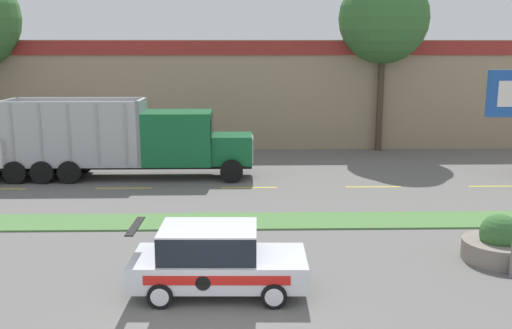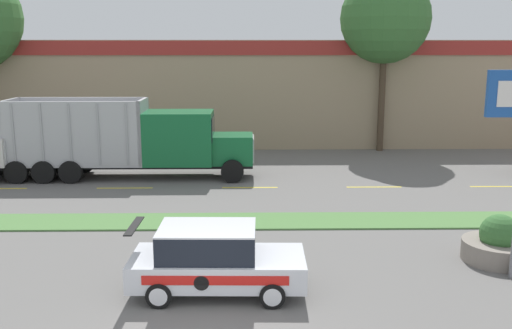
% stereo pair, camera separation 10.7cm
% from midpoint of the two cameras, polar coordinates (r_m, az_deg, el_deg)
% --- Properties ---
extents(grass_verge, '(120.00, 1.88, 0.06)m').
position_cam_midpoint_polar(grass_verge, '(19.91, -3.33, -5.69)').
color(grass_verge, '#517F42').
rests_on(grass_verge, ground_plane).
extents(centre_line_4, '(2.40, 0.14, 0.01)m').
position_cam_midpoint_polar(centre_line_4, '(25.20, -12.88, -2.31)').
color(centre_line_4, yellow).
rests_on(centre_line_4, ground_plane).
extents(centre_line_5, '(2.40, 0.14, 0.01)m').
position_cam_midpoint_polar(centre_line_5, '(24.66, -0.49, -2.31)').
color(centre_line_5, yellow).
rests_on(centre_line_5, ground_plane).
extents(centre_line_6, '(2.40, 0.14, 0.01)m').
position_cam_midpoint_polar(centre_line_6, '(25.28, 11.85, -2.21)').
color(centre_line_6, yellow).
rests_on(centre_line_6, ground_plane).
extents(centre_line_7, '(2.40, 0.14, 0.01)m').
position_cam_midpoint_polar(centre_line_7, '(26.99, 23.11, -2.03)').
color(centre_line_7, yellow).
rests_on(centre_line_7, ground_plane).
extents(dump_truck_trail, '(11.18, 2.56, 3.64)m').
position_cam_midpoint_polar(dump_truck_trail, '(26.72, -10.37, 2.19)').
color(dump_truck_trail, black).
rests_on(dump_truck_trail, ground_plane).
extents(rally_car, '(4.30, 2.08, 1.72)m').
position_cam_midpoint_polar(rally_car, '(14.21, -3.96, -9.44)').
color(rally_car, silver).
rests_on(rally_car, ground_plane).
extents(stone_planter, '(2.02, 2.02, 1.35)m').
position_cam_midpoint_polar(stone_planter, '(17.71, 23.28, -7.37)').
color(stone_planter, gray).
rests_on(stone_planter, ground_plane).
extents(store_building_backdrop, '(38.22, 12.10, 6.36)m').
position_cam_midpoint_polar(store_building_backdrop, '(39.32, 1.44, 7.61)').
color(store_building_backdrop, '#9E896B').
rests_on(store_building_backdrop, ground_plane).
extents(tree_behind_left, '(5.07, 5.07, 11.35)m').
position_cam_midpoint_polar(tree_behind_left, '(33.80, 12.93, 14.91)').
color(tree_behind_left, '#473828').
rests_on(tree_behind_left, ground_plane).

